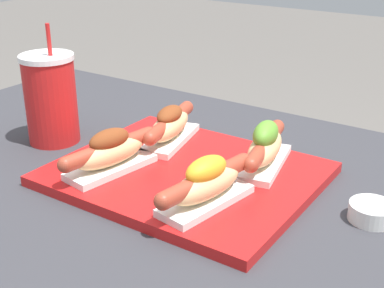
% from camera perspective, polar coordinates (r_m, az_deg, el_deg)
% --- Properties ---
extents(serving_tray, '(0.43, 0.35, 0.02)m').
position_cam_1_polar(serving_tray, '(0.92, -0.70, -3.22)').
color(serving_tray, red).
rests_on(serving_tray, patio_table).
extents(hot_dog_0, '(0.09, 0.20, 0.07)m').
position_cam_1_polar(hot_dog_0, '(0.91, -8.73, -0.84)').
color(hot_dog_0, white).
rests_on(hot_dog_0, serving_tray).
extents(hot_dog_1, '(0.09, 0.20, 0.08)m').
position_cam_1_polar(hot_dog_1, '(0.79, 1.51, -4.22)').
color(hot_dog_1, white).
rests_on(hot_dog_1, serving_tray).
extents(hot_dog_2, '(0.09, 0.20, 0.07)m').
position_cam_1_polar(hot_dog_2, '(1.01, -2.38, 1.99)').
color(hot_dog_2, white).
rests_on(hot_dog_2, serving_tray).
extents(hot_dog_3, '(0.09, 0.20, 0.08)m').
position_cam_1_polar(hot_dog_3, '(0.92, 7.78, -0.32)').
color(hot_dog_3, white).
rests_on(hot_dog_3, serving_tray).
extents(sauce_bowl, '(0.07, 0.07, 0.03)m').
position_cam_1_polar(sauce_bowl, '(0.84, 18.64, -6.81)').
color(sauce_bowl, silver).
rests_on(sauce_bowl, patio_table).
extents(drink_cup, '(0.10, 0.10, 0.24)m').
position_cam_1_polar(drink_cup, '(1.08, -14.83, 4.69)').
color(drink_cup, red).
rests_on(drink_cup, patio_table).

